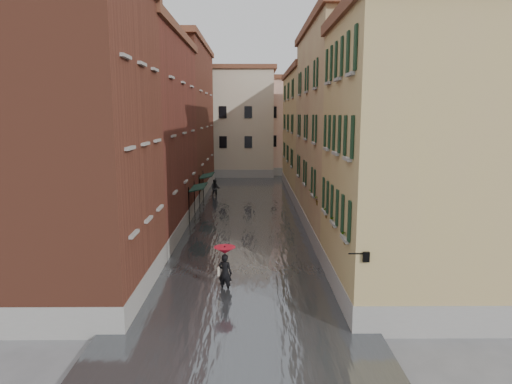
{
  "coord_description": "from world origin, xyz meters",
  "views": [
    {
      "loc": [
        0.48,
        -20.91,
        7.79
      ],
      "look_at": [
        0.7,
        7.06,
        3.0
      ],
      "focal_mm": 32.0,
      "sensor_mm": 36.0,
      "label": 1
    }
  ],
  "objects": [
    {
      "name": "building_left_near",
      "position": [
        -7.0,
        -2.0,
        6.5
      ],
      "size": [
        6.0,
        8.0,
        13.0
      ],
      "primitive_type": "cube",
      "color": "brown",
      "rests_on": "ground"
    },
    {
      "name": "pedestrian_far",
      "position": [
        -3.0,
        21.26,
        0.89
      ],
      "size": [
        0.9,
        0.73,
        1.78
      ],
      "primitive_type": "imported",
      "rotation": [
        0.0,
        0.0,
        0.06
      ],
      "color": "black",
      "rests_on": "ground"
    },
    {
      "name": "ground",
      "position": [
        0.0,
        0.0,
        0.0
      ],
      "size": [
        120.0,
        120.0,
        0.0
      ],
      "primitive_type": "plane",
      "color": "#5F5F62",
      "rests_on": "ground"
    },
    {
      "name": "building_right_mid",
      "position": [
        7.0,
        9.0,
        6.5
      ],
      "size": [
        6.0,
        14.0,
        13.0
      ],
      "primitive_type": "cube",
      "color": "tan",
      "rests_on": "ground"
    },
    {
      "name": "building_end_pink",
      "position": [
        6.0,
        40.0,
        6.0
      ],
      "size": [
        10.0,
        9.0,
        12.0
      ],
      "primitive_type": "cube",
      "color": "#CFAB91",
      "rests_on": "ground"
    },
    {
      "name": "building_left_far",
      "position": [
        -7.0,
        24.0,
        7.0
      ],
      "size": [
        6.0,
        16.0,
        14.0
      ],
      "primitive_type": "cube",
      "color": "brown",
      "rests_on": "ground"
    },
    {
      "name": "building_right_far",
      "position": [
        7.0,
        24.0,
        5.75
      ],
      "size": [
        6.0,
        16.0,
        11.5
      ],
      "primitive_type": "cube",
      "color": "tan",
      "rests_on": "ground"
    },
    {
      "name": "awning_far",
      "position": [
        -3.49,
        18.14,
        2.47
      ],
      "size": [
        1.09,
        3.04,
        2.8
      ],
      "color": "#153026",
      "rests_on": "ground"
    },
    {
      "name": "building_left_mid",
      "position": [
        -7.0,
        9.0,
        6.25
      ],
      "size": [
        6.0,
        14.0,
        12.5
      ],
      "primitive_type": "cube",
      "color": "maroon",
      "rests_on": "ground"
    },
    {
      "name": "building_right_near",
      "position": [
        7.0,
        -2.0,
        5.75
      ],
      "size": [
        6.0,
        8.0,
        11.5
      ],
      "primitive_type": "cube",
      "color": "tan",
      "rests_on": "ground"
    },
    {
      "name": "window_planters",
      "position": [
        4.12,
        0.65,
        3.51
      ],
      "size": [
        0.59,
        10.74,
        0.84
      ],
      "color": "#9D3A33",
      "rests_on": "ground"
    },
    {
      "name": "awning_near",
      "position": [
        -3.48,
        11.82,
        2.47
      ],
      "size": [
        1.09,
        3.12,
        2.8
      ],
      "color": "#153026",
      "rests_on": "ground"
    },
    {
      "name": "wall_lantern",
      "position": [
        4.33,
        -6.0,
        3.01
      ],
      "size": [
        0.71,
        0.22,
        0.35
      ],
      "color": "black",
      "rests_on": "ground"
    },
    {
      "name": "building_end_cream",
      "position": [
        -3.0,
        38.0,
        6.5
      ],
      "size": [
        12.0,
        9.0,
        13.0
      ],
      "primitive_type": "cube",
      "color": "#C0B699",
      "rests_on": "ground"
    },
    {
      "name": "pedestrian_main",
      "position": [
        -0.74,
        -1.69,
        1.25
      ],
      "size": [
        0.98,
        0.98,
        2.06
      ],
      "color": "black",
      "rests_on": "ground"
    },
    {
      "name": "floodwater",
      "position": [
        0.0,
        13.0,
        0.1
      ],
      "size": [
        10.0,
        60.0,
        0.2
      ],
      "primitive_type": "cube",
      "color": "#4F5358",
      "rests_on": "ground"
    }
  ]
}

